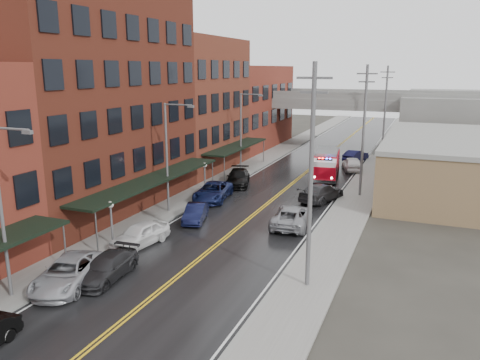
% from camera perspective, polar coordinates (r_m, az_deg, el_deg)
% --- Properties ---
extents(road, '(11.00, 160.00, 0.02)m').
position_cam_1_polar(road, '(41.88, 3.60, -2.71)').
color(road, black).
rests_on(road, ground).
extents(sidewalk_left, '(3.00, 160.00, 0.15)m').
position_cam_1_polar(sidewalk_left, '(44.61, -5.32, -1.65)').
color(sidewalk_left, slate).
rests_on(sidewalk_left, ground).
extents(sidewalk_right, '(3.00, 160.00, 0.15)m').
position_cam_1_polar(sidewalk_right, '(40.27, 13.52, -3.64)').
color(sidewalk_right, slate).
rests_on(sidewalk_right, ground).
extents(curb_left, '(0.30, 160.00, 0.15)m').
position_cam_1_polar(curb_left, '(43.90, -3.41, -1.86)').
color(curb_left, gray).
rests_on(curb_left, ground).
extents(curb_right, '(0.30, 160.00, 0.15)m').
position_cam_1_polar(curb_right, '(40.52, 11.22, -3.42)').
color(curb_right, gray).
rests_on(curb_right, ground).
extents(brick_building_b, '(9.00, 20.00, 18.00)m').
position_cam_1_polar(brick_building_b, '(40.65, -17.88, 9.07)').
color(brick_building_b, '#4E1F14').
rests_on(brick_building_b, ground).
extents(brick_building_c, '(9.00, 15.00, 15.00)m').
position_cam_1_polar(brick_building_c, '(55.32, -6.05, 9.08)').
color(brick_building_c, brown).
rests_on(brick_building_c, ground).
extents(brick_building_far, '(9.00, 20.00, 12.00)m').
position_cam_1_polar(brick_building_far, '(71.32, 0.67, 8.91)').
color(brick_building_far, maroon).
rests_on(brick_building_far, ground).
extents(tan_building, '(14.00, 22.00, 5.00)m').
position_cam_1_polar(tan_building, '(49.17, 25.57, 1.40)').
color(tan_building, olive).
rests_on(tan_building, ground).
extents(right_far_block, '(18.00, 30.00, 8.00)m').
position_cam_1_polar(right_far_block, '(78.75, 26.03, 6.53)').
color(right_far_block, slate).
rests_on(right_far_block, ground).
extents(awning_1, '(2.60, 18.00, 3.09)m').
position_cam_1_polar(awning_1, '(38.12, -10.49, 0.09)').
color(awning_1, black).
rests_on(awning_1, ground).
extents(awning_2, '(2.60, 13.00, 3.09)m').
position_cam_1_polar(awning_2, '(53.40, -0.40, 4.11)').
color(awning_2, black).
rests_on(awning_2, ground).
extents(globe_lamp_1, '(0.44, 0.44, 3.12)m').
position_cam_1_polar(globe_lamp_1, '(32.17, -15.47, -3.93)').
color(globe_lamp_1, '#59595B').
rests_on(globe_lamp_1, ground).
extents(globe_lamp_2, '(0.44, 0.44, 3.12)m').
position_cam_1_polar(globe_lamp_2, '(43.68, -4.34, 1.07)').
color(globe_lamp_2, '#59595B').
rests_on(globe_lamp_2, ground).
extents(street_lamp_0, '(2.64, 0.22, 9.00)m').
position_cam_1_polar(street_lamp_0, '(25.93, -26.86, -2.49)').
color(street_lamp_0, '#59595B').
rests_on(street_lamp_0, ground).
extents(street_lamp_1, '(2.64, 0.22, 9.00)m').
position_cam_1_polar(street_lamp_1, '(38.03, -8.62, 3.51)').
color(street_lamp_1, '#59595B').
rests_on(street_lamp_1, ground).
extents(street_lamp_2, '(2.64, 0.22, 9.00)m').
position_cam_1_polar(street_lamp_2, '(52.27, 0.35, 6.35)').
color(street_lamp_2, '#59595B').
rests_on(street_lamp_2, ground).
extents(utility_pole_0, '(1.80, 0.24, 12.00)m').
position_cam_1_polar(utility_pole_0, '(24.41, 8.65, 0.64)').
color(utility_pole_0, '#59595B').
rests_on(utility_pole_0, ground).
extents(utility_pole_1, '(1.80, 0.24, 12.00)m').
position_cam_1_polar(utility_pole_1, '(43.86, 14.85, 6.01)').
color(utility_pole_1, '#59595B').
rests_on(utility_pole_1, ground).
extents(utility_pole_2, '(1.80, 0.24, 12.00)m').
position_cam_1_polar(utility_pole_2, '(63.65, 17.25, 8.04)').
color(utility_pole_2, '#59595B').
rests_on(utility_pole_2, ground).
extents(overpass, '(40.00, 10.00, 7.50)m').
position_cam_1_polar(overpass, '(71.54, 11.95, 8.63)').
color(overpass, slate).
rests_on(overpass, ground).
extents(fire_truck, '(3.97, 8.11, 2.87)m').
position_cam_1_polar(fire_truck, '(51.51, 10.46, 1.92)').
color(fire_truck, '#B10817').
rests_on(fire_truck, ground).
extents(parked_car_left_2, '(3.98, 5.95, 1.52)m').
position_cam_1_polar(parked_car_left_2, '(27.72, -20.27, -10.59)').
color(parked_car_left_2, '#A0A1A7').
rests_on(parked_car_left_2, ground).
extents(parked_car_left_3, '(2.27, 4.88, 1.38)m').
position_cam_1_polar(parked_car_left_3, '(27.96, -15.93, -10.18)').
color(parked_car_left_3, black).
rests_on(parked_car_left_3, ground).
extents(parked_car_left_4, '(2.57, 4.86, 1.57)m').
position_cam_1_polar(parked_car_left_4, '(32.33, -12.09, -6.50)').
color(parked_car_left_4, white).
rests_on(parked_car_left_4, ground).
extents(parked_car_left_5, '(2.52, 4.34, 1.35)m').
position_cam_1_polar(parked_car_left_5, '(36.70, -5.44, -4.02)').
color(parked_car_left_5, black).
rests_on(parked_car_left_5, ground).
extents(parked_car_left_6, '(3.49, 6.04, 1.58)m').
position_cam_1_polar(parked_car_left_6, '(42.40, -3.32, -1.41)').
color(parked_car_left_6, '#121A44').
rests_on(parked_car_left_6, ground).
extents(parked_car_left_7, '(3.73, 5.84, 1.58)m').
position_cam_1_polar(parked_car_left_7, '(47.72, -0.24, 0.30)').
color(parked_car_left_7, black).
rests_on(parked_car_left_7, ground).
extents(parked_car_right_0, '(3.15, 5.86, 1.56)m').
position_cam_1_polar(parked_car_right_0, '(35.69, 6.34, -4.37)').
color(parked_car_right_0, gray).
rests_on(parked_car_right_0, ground).
extents(parked_car_right_1, '(3.72, 5.83, 1.57)m').
position_cam_1_polar(parked_car_right_1, '(42.71, 9.89, -1.49)').
color(parked_car_right_1, '#28282B').
rests_on(parked_car_right_1, ground).
extents(parked_car_right_2, '(3.21, 5.16, 1.64)m').
position_cam_1_polar(parked_car_right_2, '(56.02, 13.52, 1.93)').
color(parked_car_right_2, silver).
rests_on(parked_car_right_2, ground).
extents(parked_car_right_3, '(2.88, 4.70, 1.46)m').
position_cam_1_polar(parked_car_right_3, '(61.95, 13.92, 2.91)').
color(parked_car_right_3, black).
rests_on(parked_car_right_3, ground).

